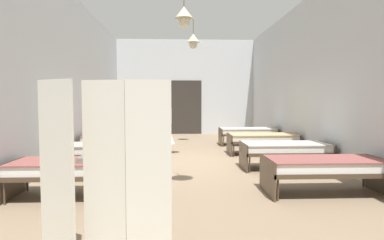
# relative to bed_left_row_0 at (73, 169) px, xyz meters

# --- Properties ---
(ground_plane) EXTENTS (6.71, 13.79, 0.10)m
(ground_plane) POSITION_rel_bed_left_row_0_xyz_m (2.00, 2.85, -0.49)
(ground_plane) COLOR #8C755B
(room_shell) EXTENTS (6.51, 13.39, 4.22)m
(room_shell) POSITION_rel_bed_left_row_0_xyz_m (2.00, 4.20, 1.68)
(room_shell) COLOR silver
(room_shell) RESTS_ON ground
(bed_left_row_0) EXTENTS (1.90, 0.84, 0.57)m
(bed_left_row_0) POSITION_rel_bed_left_row_0_xyz_m (0.00, 0.00, 0.00)
(bed_left_row_0) COLOR #473828
(bed_left_row_0) RESTS_ON ground
(bed_right_row_0) EXTENTS (1.90, 0.84, 0.57)m
(bed_right_row_0) POSITION_rel_bed_left_row_0_xyz_m (4.01, 0.00, 0.00)
(bed_right_row_0) COLOR #473828
(bed_right_row_0) RESTS_ON ground
(bed_left_row_1) EXTENTS (1.90, 0.84, 0.57)m
(bed_left_row_1) POSITION_rel_bed_left_row_0_xyz_m (0.00, 1.90, 0.00)
(bed_left_row_1) COLOR #473828
(bed_left_row_1) RESTS_ON ground
(bed_right_row_1) EXTENTS (1.90, 0.84, 0.57)m
(bed_right_row_1) POSITION_rel_bed_left_row_0_xyz_m (4.01, 1.90, 0.00)
(bed_right_row_1) COLOR #473828
(bed_right_row_1) RESTS_ON ground
(bed_left_row_2) EXTENTS (1.90, 0.84, 0.57)m
(bed_left_row_2) POSITION_rel_bed_left_row_0_xyz_m (0.00, 3.80, 0.00)
(bed_left_row_2) COLOR #473828
(bed_left_row_2) RESTS_ON ground
(bed_right_row_2) EXTENTS (1.90, 0.84, 0.57)m
(bed_right_row_2) POSITION_rel_bed_left_row_0_xyz_m (4.01, 3.80, 0.00)
(bed_right_row_2) COLOR #473828
(bed_right_row_2) RESTS_ON ground
(bed_left_row_3) EXTENTS (1.90, 0.84, 0.57)m
(bed_left_row_3) POSITION_rel_bed_left_row_0_xyz_m (0.00, 5.70, 0.00)
(bed_left_row_3) COLOR #473828
(bed_left_row_3) RESTS_ON ground
(bed_right_row_3) EXTENTS (1.90, 0.84, 0.57)m
(bed_right_row_3) POSITION_rel_bed_left_row_0_xyz_m (4.01, 5.70, 0.00)
(bed_right_row_3) COLOR #473828
(bed_right_row_3) RESTS_ON ground
(nurse_near_aisle) EXTENTS (0.52, 0.52, 1.49)m
(nurse_near_aisle) POSITION_rel_bed_left_row_0_xyz_m (1.27, 6.18, 0.09)
(nurse_near_aisle) COLOR white
(nurse_near_aisle) RESTS_ON ground
(patient_seated_primary) EXTENTS (0.44, 0.44, 0.80)m
(patient_seated_primary) POSITION_rel_bed_left_row_0_xyz_m (0.35, 5.68, 0.43)
(patient_seated_primary) COLOR #515B70
(patient_seated_primary) RESTS_ON bed_left_row_3
(patient_seated_secondary) EXTENTS (0.44, 0.44, 0.80)m
(patient_seated_secondary) POSITION_rel_bed_left_row_0_xyz_m (0.35, -0.05, 0.43)
(patient_seated_secondary) COLOR slate
(patient_seated_secondary) RESTS_ON bed_left_row_0
(privacy_screen) EXTENTS (1.24, 0.24, 1.70)m
(privacy_screen) POSITION_rel_bed_left_row_0_xyz_m (0.95, -2.06, 0.41)
(privacy_screen) COLOR silver
(privacy_screen) RESTS_ON ground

